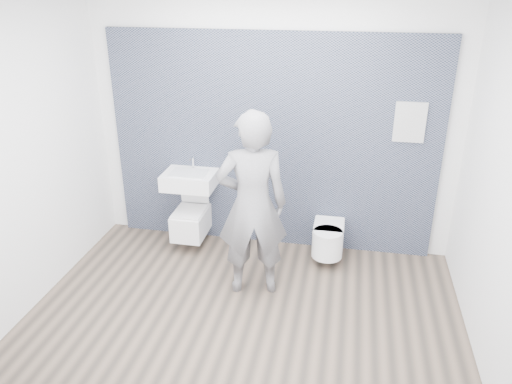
% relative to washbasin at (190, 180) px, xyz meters
% --- Properties ---
extents(ground, '(4.00, 4.00, 0.00)m').
position_rel_washbasin_xyz_m(ground, '(0.88, -1.22, -0.81)').
color(ground, brown).
rests_on(ground, ground).
extents(room_shell, '(4.00, 4.00, 4.00)m').
position_rel_washbasin_xyz_m(room_shell, '(0.88, -1.22, 0.93)').
color(room_shell, silver).
rests_on(room_shell, ground).
extents(tile_wall, '(3.60, 0.06, 2.40)m').
position_rel_washbasin_xyz_m(tile_wall, '(0.88, 0.25, -0.81)').
color(tile_wall, black).
rests_on(tile_wall, ground).
extents(washbasin, '(0.58, 0.43, 0.43)m').
position_rel_washbasin_xyz_m(washbasin, '(0.00, 0.00, 0.00)').
color(washbasin, white).
rests_on(washbasin, ground).
extents(toilet_square, '(0.35, 0.51, 0.68)m').
position_rel_washbasin_xyz_m(toilet_square, '(-0.00, -0.03, -0.50)').
color(toilet_square, white).
rests_on(toilet_square, ground).
extents(toilet_rounded, '(0.33, 0.57, 0.31)m').
position_rel_washbasin_xyz_m(toilet_rounded, '(1.57, -0.07, -0.55)').
color(toilet_rounded, white).
rests_on(toilet_rounded, ground).
extents(info_placard, '(0.31, 0.03, 0.42)m').
position_rel_washbasin_xyz_m(info_placard, '(2.31, 0.20, -0.81)').
color(info_placard, white).
rests_on(info_placard, ground).
extents(visitor, '(0.76, 0.59, 1.84)m').
position_rel_washbasin_xyz_m(visitor, '(0.87, -0.76, 0.11)').
color(visitor, gray).
rests_on(visitor, ground).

